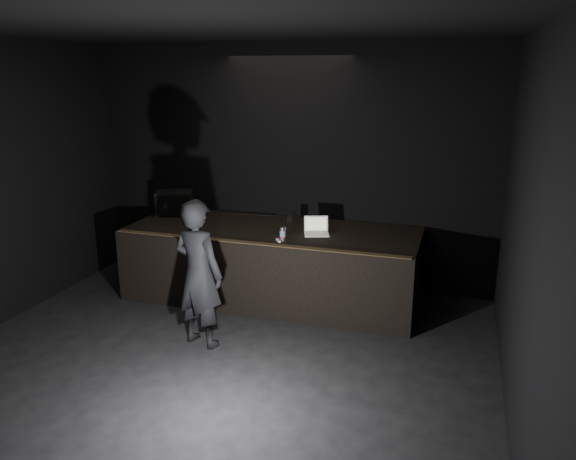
% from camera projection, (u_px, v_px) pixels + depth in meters
% --- Properties ---
extents(ground, '(7.00, 7.00, 0.00)m').
position_uv_depth(ground, '(182.00, 399.00, 5.48)').
color(ground, black).
rests_on(ground, ground).
extents(room_walls, '(6.10, 7.10, 3.52)m').
position_uv_depth(room_walls, '(171.00, 198.00, 4.93)').
color(room_walls, black).
rests_on(room_walls, ground).
extents(stage_riser, '(4.00, 1.50, 1.00)m').
position_uv_depth(stage_riser, '(273.00, 263.00, 7.85)').
color(stage_riser, black).
rests_on(stage_riser, ground).
extents(riser_lip, '(3.92, 0.10, 0.01)m').
position_uv_depth(riser_lip, '(254.00, 243.00, 7.06)').
color(riser_lip, brown).
rests_on(riser_lip, stage_riser).
extents(stage_monitor, '(0.64, 0.56, 0.36)m').
position_uv_depth(stage_monitor, '(175.00, 203.00, 8.45)').
color(stage_monitor, black).
rests_on(stage_monitor, stage_riser).
extents(cable, '(0.79, 0.13, 0.02)m').
position_uv_depth(cable, '(248.00, 215.00, 8.43)').
color(cable, black).
rests_on(cable, stage_riser).
extents(laptop, '(0.40, 0.37, 0.22)m').
position_uv_depth(laptop, '(316.00, 229.00, 7.48)').
color(laptop, white).
rests_on(laptop, stage_riser).
extents(beer_can, '(0.08, 0.08, 0.18)m').
position_uv_depth(beer_can, '(283.00, 234.00, 7.15)').
color(beer_can, silver).
rests_on(beer_can, stage_riser).
extents(plastic_cup, '(0.08, 0.08, 0.10)m').
position_uv_depth(plastic_cup, '(289.00, 219.00, 8.02)').
color(plastic_cup, white).
rests_on(plastic_cup, stage_riser).
extents(wii_remote, '(0.10, 0.14, 0.03)m').
position_uv_depth(wii_remote, '(278.00, 240.00, 7.14)').
color(wii_remote, silver).
rests_on(wii_remote, stage_riser).
extents(person, '(0.72, 0.56, 1.74)m').
position_uv_depth(person, '(199.00, 273.00, 6.39)').
color(person, black).
rests_on(person, ground).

